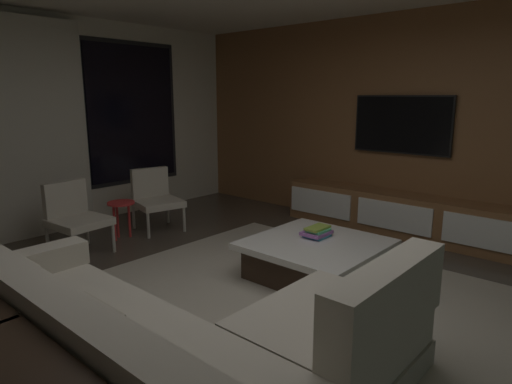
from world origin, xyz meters
TOP-DOWN VIEW (x-y plane):
  - floor at (0.00, 0.00)m, footprint 9.20×9.20m
  - back_wall_with_window at (-0.06, 3.62)m, footprint 6.60×0.30m
  - media_wall at (3.06, 0.00)m, footprint 0.12×7.80m
  - area_rug at (0.35, -0.10)m, footprint 3.20×3.80m
  - sectional_couch at (-1.00, -0.21)m, footprint 1.98×2.50m
  - coffee_table at (0.97, 0.14)m, footprint 1.16×1.16m
  - book_stack_on_coffee_table at (1.08, 0.21)m, footprint 0.28×0.21m
  - accent_chair_near_window at (0.93, 2.61)m, footprint 0.65×0.67m
  - accent_chair_by_curtain at (-0.19, 2.53)m, footprint 0.59×0.61m
  - side_stool at (0.40, 2.56)m, footprint 0.32×0.32m
  - media_console at (2.77, 0.05)m, footprint 0.46×3.10m
  - mounted_tv at (2.95, 0.25)m, footprint 0.05×1.24m

SIDE VIEW (x-z plane):
  - floor at x=0.00m, z-range 0.00..0.00m
  - area_rug at x=0.35m, z-range 0.00..0.01m
  - coffee_table at x=0.97m, z-range 0.01..0.37m
  - media_console at x=2.77m, z-range -0.01..0.51m
  - sectional_couch at x=-1.00m, z-range -0.12..0.70m
  - side_stool at x=0.40m, z-range 0.14..0.60m
  - book_stack_on_coffee_table at x=1.08m, z-range 0.36..0.46m
  - accent_chair_near_window at x=0.93m, z-range 0.04..0.82m
  - accent_chair_by_curtain at x=-0.19m, z-range 0.04..0.82m
  - back_wall_with_window at x=-0.06m, z-range -0.01..2.69m
  - media_wall at x=3.06m, z-range 0.00..2.70m
  - mounted_tv at x=2.95m, z-range 0.99..1.71m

